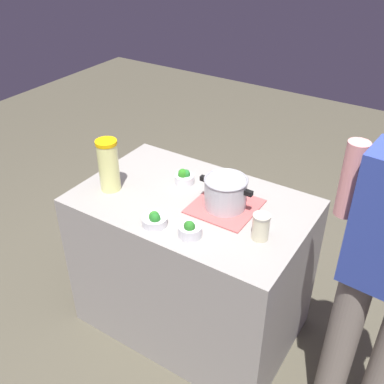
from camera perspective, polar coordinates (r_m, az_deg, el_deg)
name	(u,v)px	position (r m, az deg, el deg)	size (l,w,h in m)	color
ground_plane	(192,318)	(2.86, 0.00, -15.67)	(8.00, 8.00, 0.00)	#504C3C
counter_slab	(192,265)	(2.55, 0.00, -9.19)	(1.19, 0.75, 0.87)	gray
dish_cloth	(225,206)	(2.24, 4.18, -1.82)	(0.31, 0.32, 0.01)	#BC5654
cooking_pot	(226,192)	(2.19, 4.27, 0.01)	(0.28, 0.22, 0.16)	#B7B7BC
lemonade_pitcher	(109,165)	(2.34, -10.54, 3.35)	(0.11, 0.11, 0.28)	#F0F290
mason_jar	(261,227)	(2.02, 8.72, -4.37)	(0.08, 0.08, 0.13)	beige
broccoli_bowl_front	(190,230)	(2.03, -0.29, -4.79)	(0.11, 0.11, 0.09)	silver
broccoli_bowl_center	(155,220)	(2.11, -4.77, -3.53)	(0.12, 0.12, 0.08)	silver
broccoli_bowl_back	(184,177)	(2.41, -0.98, 1.93)	(0.10, 0.10, 0.09)	silver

